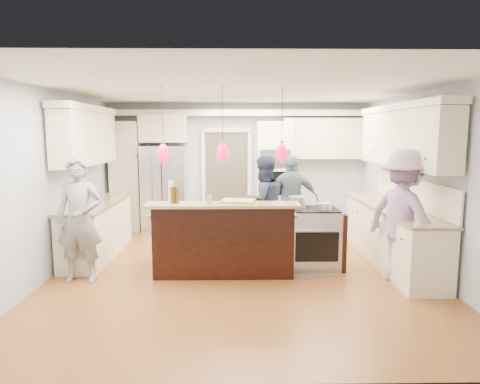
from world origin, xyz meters
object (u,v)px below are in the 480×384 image
object	(u,v)px
refrigerator	(165,189)
island_range	(315,238)
kitchen_island	(224,238)
person_bar_end	(79,220)
person_far_left	(263,205)

from	to	relation	value
refrigerator	island_range	distance (m)	3.71
kitchen_island	person_bar_end	bearing A→B (deg)	-165.33
kitchen_island	island_range	world-z (taller)	kitchen_island
kitchen_island	person_far_left	xyz separation A→B (m)	(0.65, 0.78, 0.37)
island_range	person_bar_end	size ratio (longest dim) A/B	0.52
kitchen_island	person_far_left	distance (m)	1.08
kitchen_island	island_range	size ratio (longest dim) A/B	2.28
island_range	person_bar_end	xyz separation A→B (m)	(-3.40, -0.60, 0.42)
refrigerator	person_bar_end	distance (m)	3.17
person_far_left	person_bar_end	bearing A→B (deg)	0.41
island_range	person_far_left	xyz separation A→B (m)	(-0.76, 0.70, 0.40)
kitchen_island	island_range	bearing A→B (deg)	3.09
refrigerator	person_far_left	size ratio (longest dim) A/B	1.05
kitchen_island	island_range	xyz separation A→B (m)	(1.41, 0.08, -0.03)
refrigerator	person_bar_end	xyz separation A→B (m)	(-0.69, -3.09, -0.02)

